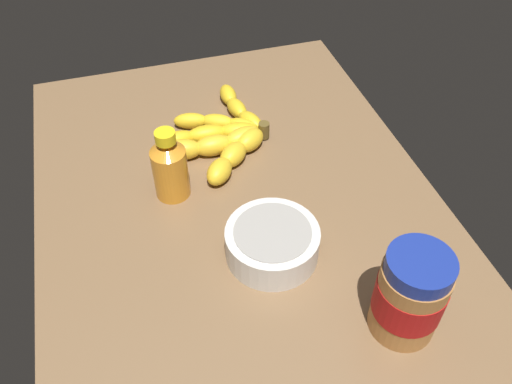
{
  "coord_description": "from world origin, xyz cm",
  "views": [
    {
      "loc": [
        59.38,
        -14.46,
        61.83
      ],
      "look_at": [
        4.56,
        1.96,
        4.5
      ],
      "focal_mm": 37.32,
      "sensor_mm": 36.0,
      "label": 1
    }
  ],
  "objects_px": {
    "honey_bottle": "(170,167)",
    "small_bowl": "(272,242)",
    "banana_bunch": "(222,136)",
    "peanut_butter_jar": "(410,295)"
  },
  "relations": [
    {
      "from": "small_bowl",
      "to": "peanut_butter_jar",
      "type": "bearing_deg",
      "value": 38.29
    },
    {
      "from": "banana_bunch",
      "to": "small_bowl",
      "type": "distance_m",
      "value": 0.27
    },
    {
      "from": "honey_bottle",
      "to": "peanut_butter_jar",
      "type": "bearing_deg",
      "value": 36.41
    },
    {
      "from": "banana_bunch",
      "to": "peanut_butter_jar",
      "type": "relative_size",
      "value": 2.05
    },
    {
      "from": "banana_bunch",
      "to": "honey_bottle",
      "type": "bearing_deg",
      "value": -46.82
    },
    {
      "from": "peanut_butter_jar",
      "to": "small_bowl",
      "type": "bearing_deg",
      "value": -141.71
    },
    {
      "from": "banana_bunch",
      "to": "small_bowl",
      "type": "relative_size",
      "value": 2.04
    },
    {
      "from": "banana_bunch",
      "to": "honey_bottle",
      "type": "xyz_separation_m",
      "value": [
        0.1,
        -0.11,
        0.04
      ]
    },
    {
      "from": "honey_bottle",
      "to": "small_bowl",
      "type": "bearing_deg",
      "value": 34.54
    },
    {
      "from": "honey_bottle",
      "to": "small_bowl",
      "type": "height_order",
      "value": "honey_bottle"
    }
  ]
}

